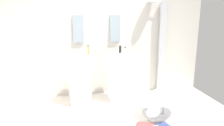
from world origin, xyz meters
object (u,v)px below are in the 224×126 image
at_px(magazine_navy, 162,126).
at_px(soap_bottle_clear, 125,51).
at_px(soap_bottle_white, 88,50).
at_px(soap_bottle_amber, 88,50).
at_px(pedestal_sink_left, 80,77).
at_px(lounge_chair, 163,98).
at_px(pedestal_sink_right, 119,75).
at_px(shower_column, 161,46).
at_px(soap_bottle_black, 120,49).

xyz_separation_m(magazine_navy, soap_bottle_clear, (-0.36, 1.10, 1.04)).
xyz_separation_m(soap_bottle_white, soap_bottle_amber, (0.00, -0.03, 0.00)).
height_order(pedestal_sink_left, soap_bottle_white, soap_bottle_white).
bearing_deg(lounge_chair, pedestal_sink_right, 124.90).
xyz_separation_m(shower_column, soap_bottle_white, (-1.68, -0.34, -0.00)).
xyz_separation_m(lounge_chair, soap_bottle_amber, (-1.22, 0.91, 0.73)).
bearing_deg(pedestal_sink_left, magazine_navy, -44.20).
height_order(lounge_chair, soap_bottle_clear, soap_bottle_clear).
relative_size(pedestal_sink_right, magazine_navy, 4.59).
distance_m(soap_bottle_amber, soap_bottle_clear, 0.73).
bearing_deg(soap_bottle_amber, soap_bottle_clear, -11.96).
height_order(pedestal_sink_right, magazine_navy, pedestal_sink_right).
height_order(soap_bottle_black, soap_bottle_clear, soap_bottle_clear).
height_order(lounge_chair, soap_bottle_white, soap_bottle_white).
height_order(soap_bottle_white, soap_bottle_amber, soap_bottle_amber).
distance_m(soap_bottle_white, soap_bottle_black, 0.67).
bearing_deg(soap_bottle_black, pedestal_sink_left, -170.27).
height_order(pedestal_sink_right, soap_bottle_clear, soap_bottle_clear).
bearing_deg(soap_bottle_amber, pedestal_sink_right, -3.45).
distance_m(pedestal_sink_right, soap_bottle_clear, 0.53).
relative_size(pedestal_sink_left, soap_bottle_clear, 6.47).
distance_m(pedestal_sink_right, magazine_navy, 1.41).
xyz_separation_m(soap_bottle_white, soap_bottle_black, (0.67, 0.08, -0.01)).
height_order(pedestal_sink_left, soap_bottle_clear, soap_bottle_clear).
bearing_deg(soap_bottle_amber, soap_bottle_white, 95.15).
bearing_deg(magazine_navy, soap_bottle_clear, 87.45).
bearing_deg(soap_bottle_black, soap_bottle_amber, -170.81).
bearing_deg(soap_bottle_black, magazine_navy, -73.29).
bearing_deg(soap_bottle_amber, soap_bottle_black, 9.19).
height_order(magazine_navy, soap_bottle_clear, soap_bottle_clear).
distance_m(pedestal_sink_right, soap_bottle_amber, 0.81).
bearing_deg(soap_bottle_black, soap_bottle_white, -172.98).
bearing_deg(pedestal_sink_right, magazine_navy, -69.25).
bearing_deg(soap_bottle_white, pedestal_sink_left, -160.44).
height_order(soap_bottle_white, soap_bottle_clear, soap_bottle_white).
bearing_deg(pedestal_sink_right, pedestal_sink_left, 180.00).
bearing_deg(pedestal_sink_right, shower_column, 20.54).
height_order(lounge_chair, soap_bottle_black, soap_bottle_black).
bearing_deg(pedestal_sink_left, soap_bottle_clear, -7.29).
distance_m(pedestal_sink_left, shower_column, 1.97).
distance_m(pedestal_sink_right, soap_bottle_black, 0.53).
distance_m(lounge_chair, soap_bottle_white, 1.70).
xyz_separation_m(pedestal_sink_left, soap_bottle_amber, (0.18, 0.04, 0.52)).
distance_m(shower_column, lounge_chair, 1.53).
distance_m(pedestal_sink_left, soap_bottle_white, 0.55).
relative_size(lounge_chair, soap_bottle_amber, 5.72).
relative_size(pedestal_sink_right, soap_bottle_white, 5.78).
bearing_deg(soap_bottle_amber, magazine_navy, -49.43).
bearing_deg(soap_bottle_white, magazine_navy, -49.94).
bearing_deg(soap_bottle_clear, soap_bottle_black, 100.38).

